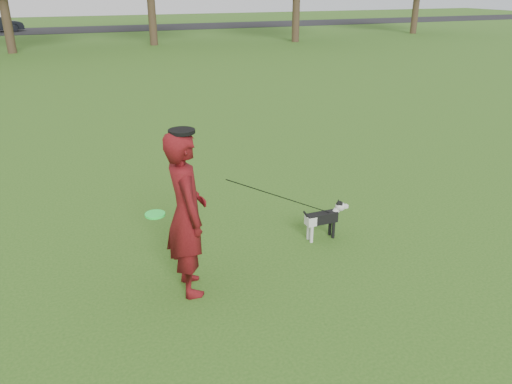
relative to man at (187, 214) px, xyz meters
name	(u,v)px	position (x,y,z in m)	size (l,w,h in m)	color
ground	(241,258)	(0.83, 0.44, -1.02)	(120.00, 120.00, 0.00)	#285116
road	(74,30)	(0.83, 40.44, -1.01)	(120.00, 7.00, 0.02)	black
man	(187,214)	(0.00, 0.00, 0.00)	(0.74, 0.49, 2.04)	#520B0F
dog	(325,216)	(2.20, 0.56, -0.67)	(0.76, 0.15, 0.58)	black
man_held_items	(285,198)	(1.39, 0.24, -0.12)	(2.81, 0.76, 1.66)	#1FFA43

